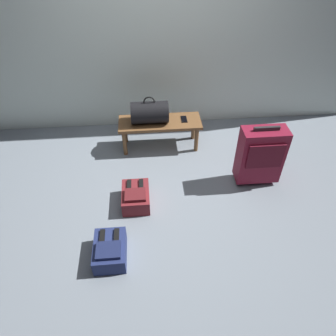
{
  "coord_description": "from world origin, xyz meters",
  "views": [
    {
      "loc": [
        -0.19,
        -2.21,
        2.49
      ],
      "look_at": [
        0.02,
        0.29,
        0.25
      ],
      "focal_mm": 33.67,
      "sensor_mm": 36.0,
      "label": 1
    }
  ],
  "objects_px": {
    "backpack_navy": "(110,250)",
    "bench": "(160,125)",
    "duffel_bag_black": "(150,112)",
    "suitcase_upright_burgundy": "(260,155)",
    "backpack_maroon": "(136,197)",
    "cell_phone": "(184,119)"
  },
  "relations": [
    {
      "from": "backpack_navy",
      "to": "bench",
      "type": "bearing_deg",
      "value": 70.86
    },
    {
      "from": "duffel_bag_black",
      "to": "suitcase_upright_burgundy",
      "type": "bearing_deg",
      "value": -32.54
    },
    {
      "from": "bench",
      "to": "duffel_bag_black",
      "type": "xyz_separation_m",
      "value": [
        -0.12,
        -0.0,
        0.19
      ]
    },
    {
      "from": "backpack_navy",
      "to": "suitcase_upright_burgundy",
      "type": "bearing_deg",
      "value": 28.68
    },
    {
      "from": "backpack_maroon",
      "to": "backpack_navy",
      "type": "distance_m",
      "value": 0.67
    },
    {
      "from": "suitcase_upright_burgundy",
      "to": "bench",
      "type": "bearing_deg",
      "value": 144.52
    },
    {
      "from": "bench",
      "to": "suitcase_upright_burgundy",
      "type": "relative_size",
      "value": 1.38
    },
    {
      "from": "backpack_navy",
      "to": "backpack_maroon",
      "type": "bearing_deg",
      "value": 69.62
    },
    {
      "from": "cell_phone",
      "to": "suitcase_upright_burgundy",
      "type": "xyz_separation_m",
      "value": [
        0.72,
        -0.74,
        -0.01
      ]
    },
    {
      "from": "cell_phone",
      "to": "backpack_navy",
      "type": "xyz_separation_m",
      "value": [
        -0.85,
        -1.6,
        -0.29
      ]
    },
    {
      "from": "bench",
      "to": "backpack_maroon",
      "type": "relative_size",
      "value": 2.63
    },
    {
      "from": "backpack_navy",
      "to": "cell_phone",
      "type": "bearing_deg",
      "value": 62.11
    },
    {
      "from": "suitcase_upright_burgundy",
      "to": "backpack_maroon",
      "type": "xyz_separation_m",
      "value": [
        -1.34,
        -0.23,
        -0.28
      ]
    },
    {
      "from": "bench",
      "to": "suitcase_upright_burgundy",
      "type": "bearing_deg",
      "value": -35.48
    },
    {
      "from": "bench",
      "to": "suitcase_upright_burgundy",
      "type": "height_order",
      "value": "suitcase_upright_burgundy"
    },
    {
      "from": "suitcase_upright_burgundy",
      "to": "cell_phone",
      "type": "bearing_deg",
      "value": 134.32
    },
    {
      "from": "backpack_maroon",
      "to": "backpack_navy",
      "type": "xyz_separation_m",
      "value": [
        -0.23,
        -0.63,
        0.0
      ]
    },
    {
      "from": "suitcase_upright_burgundy",
      "to": "backpack_maroon",
      "type": "relative_size",
      "value": 1.91
    },
    {
      "from": "backpack_maroon",
      "to": "backpack_navy",
      "type": "bearing_deg",
      "value": -110.38
    },
    {
      "from": "suitcase_upright_burgundy",
      "to": "backpack_maroon",
      "type": "bearing_deg",
      "value": -170.13
    },
    {
      "from": "bench",
      "to": "backpack_navy",
      "type": "distance_m",
      "value": 1.7
    },
    {
      "from": "duffel_bag_black",
      "to": "cell_phone",
      "type": "relative_size",
      "value": 3.06
    }
  ]
}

